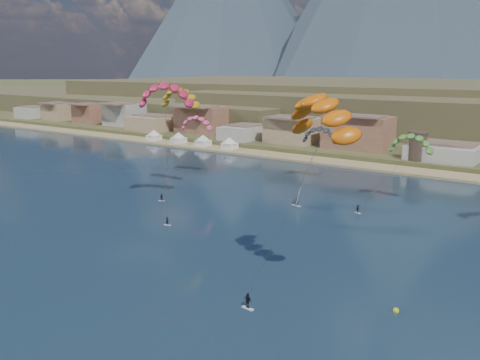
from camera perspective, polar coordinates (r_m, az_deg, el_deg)
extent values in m
plane|color=black|center=(72.91, -15.24, -12.13)|extent=(2400.00, 2400.00, 0.00)
cube|color=tan|center=(158.71, 15.85, 1.20)|extent=(2200.00, 12.00, 0.90)
cube|color=brown|center=(349.75, -10.61, 8.44)|extent=(280.00, 130.00, 10.00)
cube|color=brown|center=(315.31, 18.91, 8.31)|extent=(380.00, 170.00, 18.00)
cube|color=brown|center=(466.52, -21.80, 8.52)|extent=(220.00, 110.00, 7.00)
cone|color=#293745|center=(1214.93, -10.62, 16.28)|extent=(340.00, 340.00, 230.00)
cylinder|color=#47382D|center=(163.70, 18.58, 3.40)|extent=(5.20, 5.20, 8.00)
cylinder|color=#47382D|center=(163.13, 18.69, 4.89)|extent=(5.82, 5.82, 0.60)
cube|color=white|center=(210.07, -9.25, 4.55)|extent=(4.50, 4.50, 2.00)
pyramid|color=white|center=(209.69, -9.28, 5.36)|extent=(6.40, 6.40, 2.00)
cube|color=white|center=(201.15, -6.62, 4.28)|extent=(4.50, 4.50, 2.00)
pyramid|color=white|center=(200.75, -6.64, 5.13)|extent=(6.40, 6.40, 2.00)
cube|color=white|center=(193.32, -3.98, 4.01)|extent=(4.50, 4.50, 2.00)
pyramid|color=white|center=(192.91, -4.00, 4.89)|extent=(6.40, 6.40, 2.00)
cube|color=white|center=(185.94, -1.13, 3.70)|extent=(4.50, 4.50, 2.00)
pyramid|color=white|center=(185.51, -1.14, 4.62)|extent=(6.40, 6.40, 2.00)
cube|color=silver|center=(100.99, -7.84, -4.83)|extent=(1.47, 0.64, 0.10)
imported|color=black|center=(100.74, -7.86, -4.35)|extent=(0.65, 0.48, 1.64)
cylinder|color=#262626|center=(104.61, -7.93, 2.10)|extent=(0.05, 0.05, 24.16)
cube|color=silver|center=(118.72, -8.46, -2.23)|extent=(1.40, 0.83, 0.09)
imported|color=black|center=(118.52, -8.47, -1.85)|extent=(0.91, 0.80, 1.55)
cylinder|color=#262626|center=(120.20, -7.47, 3.13)|extent=(0.05, 0.05, 21.20)
cube|color=silver|center=(67.57, 0.85, -13.65)|extent=(1.77, 0.76, 0.11)
imported|color=black|center=(67.12, 0.85, -12.85)|extent=(1.21, 0.65, 1.97)
cylinder|color=#262626|center=(65.53, 4.89, -4.03)|extent=(0.05, 0.05, 22.34)
cube|color=silver|center=(110.67, 12.58, -3.48)|extent=(1.52, 1.04, 0.10)
imported|color=black|center=(110.43, 12.60, -3.03)|extent=(1.26, 1.04, 1.69)
cylinder|color=#262626|center=(114.07, 15.34, 0.07)|extent=(0.05, 0.05, 17.60)
cylinder|color=#262626|center=(139.70, -5.73, 2.75)|extent=(0.04, 0.04, 14.79)
cylinder|color=#262626|center=(135.10, 7.76, 1.81)|extent=(0.04, 0.04, 12.68)
cube|color=silver|center=(114.16, 6.11, -2.76)|extent=(2.27, 1.12, 0.11)
imported|color=black|center=(113.94, 6.12, -2.35)|extent=(0.86, 0.66, 1.57)
cube|color=white|center=(113.49, 6.29, -1.83)|extent=(1.37, 2.49, 3.74)
sphere|color=yellow|center=(69.45, 16.47, -13.37)|extent=(0.77, 0.77, 0.77)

